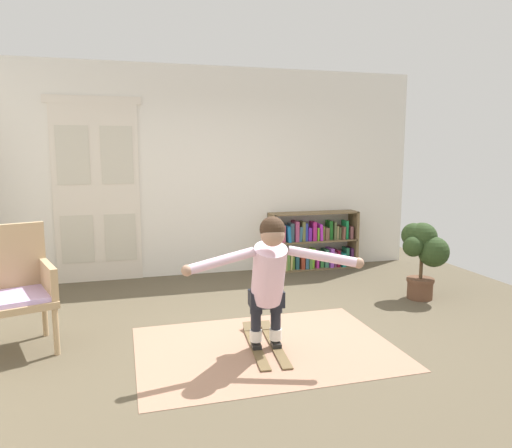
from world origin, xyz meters
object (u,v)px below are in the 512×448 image
Objects in this scene: bookshelf at (312,244)px; person_skier at (269,273)px; skis_pair at (265,344)px; wicker_chair at (14,285)px; potted_plant at (422,248)px.

bookshelf is 3.17m from person_skier.
person_skier is at bearing -95.47° from skis_pair.
bookshelf reaches higher than skis_pair.
person_skier reaches higher than bookshelf.
wicker_chair is 0.74× the size of person_skier.
wicker_chair is (-3.65, -2.02, 0.21)m from bookshelf.
wicker_chair is at bearing 160.85° from person_skier.
potted_plant is (0.71, -1.68, 0.23)m from bookshelf.
bookshelf is 1.22× the size of wicker_chair.
person_skier reaches higher than skis_pair.
person_skier is at bearing -19.15° from wicker_chair.
potted_plant is 2.47m from skis_pair.
skis_pair is (-2.22, -0.90, -0.58)m from potted_plant.
wicker_chair is 2.24m from person_skier.
person_skier reaches higher than potted_plant.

